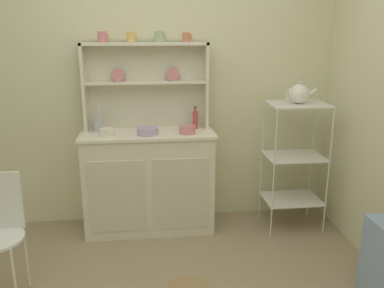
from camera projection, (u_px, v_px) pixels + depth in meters
wall_back at (155, 85)px, 3.60m from camera, size 3.84×0.05×2.50m
hutch_cabinet at (149, 180)px, 3.56m from camera, size 1.13×0.45×0.89m
hutch_shelf_unit at (146, 79)px, 3.48m from camera, size 1.06×0.18×0.74m
bakers_rack at (295, 153)px, 3.53m from camera, size 0.49×0.38×1.13m
cup_rose_0 at (102, 37)px, 3.31m from camera, size 0.09×0.07×0.09m
cup_gold_1 at (131, 37)px, 3.33m from camera, size 0.09×0.08×0.08m
cup_sage_2 at (160, 37)px, 3.36m from camera, size 0.09×0.08×0.09m
cup_terracotta_3 at (186, 37)px, 3.39m from camera, size 0.08×0.07×0.08m
bowl_mixing_large at (107, 132)px, 3.33m from camera, size 0.13×0.13×0.06m
bowl_floral_medium at (148, 131)px, 3.37m from camera, size 0.18×0.18×0.06m
bowl_cream_small at (187, 130)px, 3.40m from camera, size 0.14×0.14×0.06m
jam_bottle at (195, 119)px, 3.55m from camera, size 0.05×0.05×0.20m
utensil_jar at (98, 125)px, 3.45m from camera, size 0.08×0.08×0.24m
porcelain_teapot at (299, 94)px, 3.39m from camera, size 0.25×0.16×0.19m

